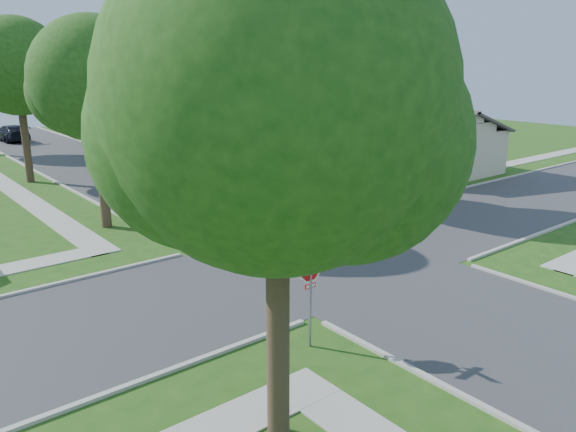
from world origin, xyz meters
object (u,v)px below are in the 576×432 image
Objects in this scene: tree_e_near at (276,89)px; house_ne_near at (388,144)px; car_driveway at (338,191)px; stop_sign_sw at (310,273)px; stop_sign_ne at (330,171)px; tree_w_near at (95,85)px; tree_sw_corner at (280,115)px; car_curb_east at (117,145)px; house_ne_far at (241,122)px; tree_w_mid at (18,71)px; tree_e_far at (97,73)px; car_curb_west at (11,133)px; tree_e_mid at (167,73)px; tree_ne_corner at (365,93)px.

tree_e_near reaches higher than house_ne_near.
car_driveway is (1.25, -3.51, -4.93)m from tree_e_near.
stop_sign_sw and stop_sign_ne have the same top height.
tree_sw_corner reaches higher than tree_w_near.
tree_sw_corner is 35.97m from car_curb_east.
house_ne_far is (11.29, 24.30, -0.51)m from stop_sign_ne.
tree_e_near is at bearing -87.08° from car_curb_east.
tree_w_mid reaches higher than house_ne_near.
car_curb_west is (-5.95, 6.25, -5.24)m from tree_e_far.
tree_e_mid is 8.18m from car_curb_east.
tree_w_mid reaches higher than tree_e_near.
car_curb_east is (7.84, 5.92, -5.66)m from tree_w_mid.
tree_ne_corner is (11.00, -4.80, -0.52)m from tree_w_near.
tree_e_far is at bearing 93.09° from tree_ne_corner.
car_driveway is 35.50m from car_curb_west.
house_ne_far is at bearing 7.14° from car_curb_east.
stop_sign_ne is 26.80m from house_ne_far.
tree_e_near is 15.26m from tree_w_mid.
car_curb_west is (6.24, 47.25, -5.53)m from tree_sw_corner.
tree_sw_corner is (-12.19, -28.00, 0.01)m from tree_e_mid.
tree_ne_corner is 5.06m from car_driveway.
tree_e_far is 0.91× the size of tree_sw_corner.
car_driveway is at bearing -85.42° from tree_e_mid.
tree_sw_corner is 19.17m from car_driveway.
tree_sw_corner is (-2.80, -28.00, -0.23)m from tree_w_mid.
tree_w_near is 29.10m from house_ne_far.
stop_sign_ne is at bearing 43.94° from tree_sw_corner.
stop_sign_sw is at bearing 39.97° from tree_sw_corner.
house_ne_far reaches higher than car_driveway.
car_curb_west is at bearing 133.59° from tree_e_far.
tree_ne_corner is at bearing -56.78° from tree_w_mid.
car_curb_east is (-2.80, 21.43, 0.11)m from car_driveway.
house_ne_far is (20.64, 19.99, -4.60)m from tree_w_near.
car_curb_west is at bearing 106.24° from car_curb_east.
tree_w_mid is at bearing 84.30° from tree_sw_corner.
car_curb_west is (3.44, 31.25, -5.38)m from tree_w_near.
tree_sw_corner is (-12.14, -11.69, 4.23)m from stop_sign_ne.
car_driveway is (10.64, -3.51, -5.40)m from tree_w_near.
car_curb_east is at bearing 102.31° from car_curb_west.
tree_ne_corner is at bearing -144.82° from house_ne_near.
tree_w_mid is at bearing 119.80° from stop_sign_ne.
stop_sign_ne is at bearing -90.20° from tree_e_mid.
tree_w_mid is at bearing 89.98° from tree_w_near.
stop_sign_ne is at bearing 45.00° from stop_sign_sw.
car_curb_east is at bearing 66.37° from tree_w_near.
house_ne_near and house_ne_far have the same top height.
stop_sign_sw is 0.59× the size of car_curb_west.
tree_w_near is at bearing 73.90° from car_driveway.
house_ne_near is 1.00× the size of house_ne_far.
tree_w_mid is (-9.39, -13.00, 0.51)m from tree_e_far.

